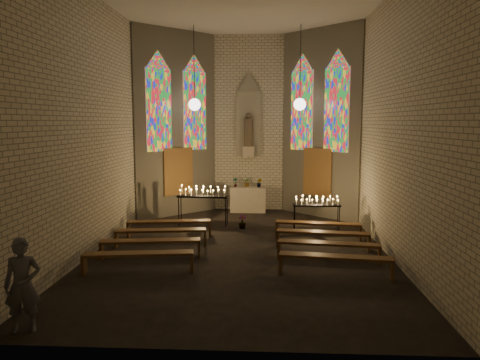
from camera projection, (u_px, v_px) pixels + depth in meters
name	position (u px, v px, depth m)	size (l,w,h in m)	color
floor	(241.00, 248.00, 13.31)	(12.00, 12.00, 0.00)	black
room	(246.00, 118.00, 16.19)	(8.22, 12.43, 7.00)	beige
altar	(248.00, 199.00, 18.65)	(1.40, 0.60, 1.00)	beige
flower_vase_left	(235.00, 182.00, 18.53)	(0.20, 0.14, 0.38)	#4C723F
flower_vase_center	(247.00, 182.00, 18.61)	(0.35, 0.31, 0.39)	#4C723F
flower_vase_right	(259.00, 183.00, 18.45)	(0.20, 0.16, 0.36)	#4C723F
aisle_flower_pot	(242.00, 222.00, 15.74)	(0.25, 0.25, 0.45)	#4C723F
votive_stand_left	(203.00, 194.00, 16.16)	(1.79, 0.56, 1.29)	black
votive_stand_right	(317.00, 203.00, 15.19)	(1.54, 0.41, 1.13)	black
pew_left_0	(169.00, 224.00, 14.67)	(2.63, 0.72, 0.50)	#4F3216
pew_right_0	(318.00, 225.00, 14.42)	(2.63, 0.72, 0.50)	#4F3216
pew_left_1	(161.00, 233.00, 13.48)	(2.63, 0.72, 0.50)	#4F3216
pew_right_1	(323.00, 235.00, 13.23)	(2.63, 0.72, 0.50)	#4F3216
pew_left_2	(151.00, 243.00, 12.29)	(2.63, 0.72, 0.50)	#4F3216
pew_right_2	(328.00, 246.00, 12.04)	(2.63, 0.72, 0.50)	#4F3216
pew_left_3	(138.00, 256.00, 11.11)	(2.63, 0.72, 0.50)	#4F3216
pew_right_3	(335.00, 259.00, 10.86)	(2.63, 0.72, 0.50)	#4F3216
visitor	(23.00, 285.00, 7.95)	(0.60, 0.39, 1.64)	#4A4B53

